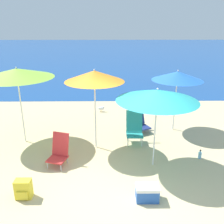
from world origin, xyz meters
The scene contains 13 objects.
ground_plane centered at (0.00, 0.00, 0.00)m, with size 60.00×60.00×0.00m, color #D1BA89.
sea_water centered at (0.00, 26.11, 0.00)m, with size 60.00×40.00×0.01m.
beach_umbrella_teal centered at (0.62, 0.82, 1.80)m, with size 1.89×1.89×1.98m.
beach_umbrella_blue centered at (1.66, 3.00, 1.79)m, with size 1.59×1.59×1.97m.
beach_umbrella_lime centered at (-2.97, 2.18, 2.05)m, with size 2.01×2.01×2.22m.
beach_umbrella_orange centered at (-0.84, 1.78, 2.05)m, with size 1.57×1.57×2.23m.
beach_chair_navy centered at (0.52, 2.87, 0.30)m, with size 0.67×0.72×0.67m.
beach_chair_teal centered at (0.28, 2.12, 0.47)m, with size 0.48×0.59×0.92m.
beach_chair_red centered at (-1.71, 0.92, 0.36)m, with size 0.56×0.62×0.79m.
backpack_yellow centered at (-2.20, -0.38, 0.20)m, with size 0.32×0.23×0.41m.
water_bottle centered at (1.90, 1.12, 0.09)m, with size 0.09×0.09×0.24m.
cooler_box centered at (0.29, -0.47, 0.16)m, with size 0.46×0.30×0.32m.
seagull centered at (-0.77, 4.75, 0.14)m, with size 0.27×0.11×0.23m.
Camera 1 is at (-0.47, -4.58, 3.37)m, focal length 40.00 mm.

